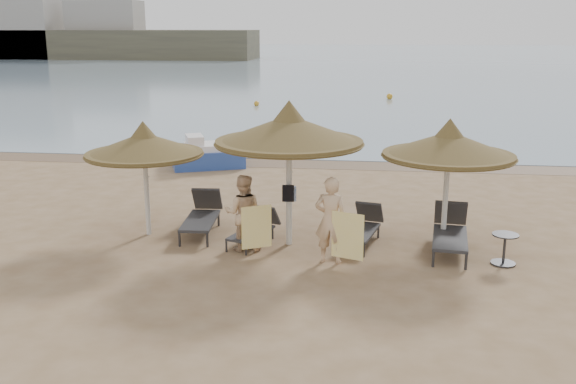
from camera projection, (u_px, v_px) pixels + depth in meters
The scene contains 21 objects.
ground at pixel (307, 260), 13.19m from camera, with size 160.00×160.00×0.00m, color #97795A.
sea at pixel (362, 59), 89.99m from camera, with size 200.00×140.00×0.03m, color #798E9F.
wet_sand_strip at pixel (333, 164), 22.21m from camera, with size 200.00×1.60×0.01m, color brown.
far_shore at pixel (183, 38), 90.19m from camera, with size 150.00×54.80×12.00m.
palapa_left at pixel (144, 145), 14.29m from camera, with size 2.66×2.66×2.63m.
palapa_center at pixel (289, 131), 13.52m from camera, with size 3.20×3.20×3.17m.
palapa_right at pixel (449, 145), 13.50m from camera, with size 2.83×2.83×2.80m.
lounger_far_left at pixel (202, 214), 14.93m from camera, with size 0.81×2.08×0.91m.
lounger_near_left at pixel (256, 228), 14.23m from camera, with size 1.02×1.69×0.72m.
lounger_near_right at pixel (363, 226), 14.22m from camera, with size 0.99×1.87×0.80m.
lounger_far_right at pixel (450, 231), 13.70m from camera, with size 0.93×2.17×0.94m.
side_table at pixel (504, 250), 12.88m from camera, with size 0.53×0.53×0.64m.
person_left at pixel (243, 207), 13.56m from camera, with size 0.88×0.57×1.91m, color #D8B187.
person_right at pixel (331, 213), 12.81m from camera, with size 0.96×0.62×2.08m, color #D8B187.
towel_left at pixel (257, 227), 13.27m from camera, with size 0.59×0.32×0.91m.
towel_right at pixel (348, 236), 12.63m from camera, with size 0.65×0.25×0.95m.
bag_patterned at pixel (290, 194), 14.05m from camera, with size 0.28×0.17×0.33m.
bag_dark at pixel (288, 193), 13.70m from camera, with size 0.25×0.10×0.35m.
pedal_boat at pixel (207, 155), 21.75m from camera, with size 2.71×2.17×1.10m.
buoy_left at pixel (257, 104), 38.10m from camera, with size 0.32×0.32×0.32m, color gold.
buoy_mid at pixel (390, 96), 41.52m from camera, with size 0.39×0.39×0.39m, color gold.
Camera 1 is at (1.15, -12.36, 4.68)m, focal length 40.00 mm.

